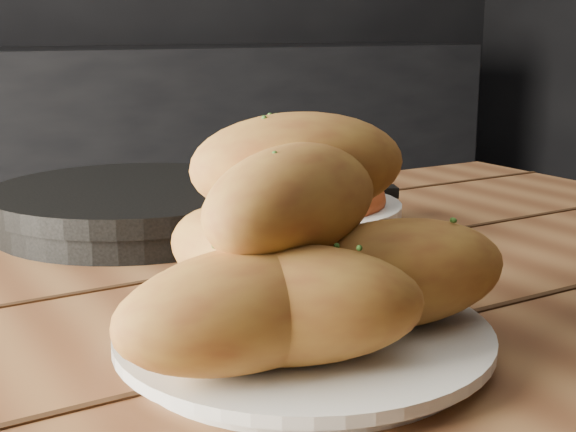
# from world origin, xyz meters

# --- Properties ---
(counter) EXTENTS (2.80, 0.60, 0.90)m
(counter) POSITION_xyz_m (0.00, 1.70, 0.45)
(counter) COLOR black
(counter) RESTS_ON ground
(plate) EXTENTS (0.25, 0.25, 0.02)m
(plate) POSITION_xyz_m (-0.50, -0.38, 0.76)
(plate) COLOR white
(plate) RESTS_ON table
(bread_rolls) EXTENTS (0.29, 0.26, 0.14)m
(bread_rolls) POSITION_xyz_m (-0.51, -0.39, 0.82)
(bread_rolls) COLOR #B58632
(bread_rolls) RESTS_ON plate
(skillet) EXTENTS (0.42, 0.31, 0.05)m
(skillet) POSITION_xyz_m (-0.47, 0.00, 0.77)
(skillet) COLOR black
(skillet) RESTS_ON table
(bowl) EXTENTS (0.21, 0.21, 0.08)m
(bowl) POSITION_xyz_m (-0.35, -0.14, 0.78)
(bowl) COLOR white
(bowl) RESTS_ON table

